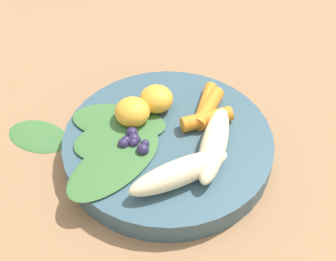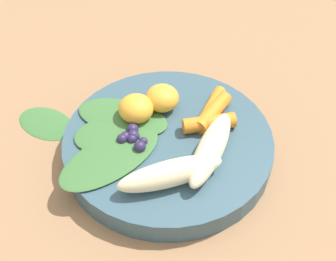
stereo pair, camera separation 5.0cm
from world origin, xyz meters
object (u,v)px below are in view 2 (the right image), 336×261
banana_peeled_left (211,149)px  kale_leaf_stray (46,122)px  bowl (168,145)px  banana_peeled_right (171,173)px  orange_segment_near (136,108)px

banana_peeled_left → kale_leaf_stray: (-0.03, 0.22, -0.04)m
bowl → kale_leaf_stray: size_ratio=2.99×
bowl → banana_peeled_left: (-0.01, -0.06, 0.03)m
banana_peeled_right → orange_segment_near: (0.07, 0.08, 0.00)m
bowl → banana_peeled_left: 0.06m
banana_peeled_left → banana_peeled_right: 0.06m
bowl → banana_peeled_right: size_ratio=2.14×
banana_peeled_right → orange_segment_near: 0.11m
banana_peeled_left → kale_leaf_stray: size_ratio=1.40×
banana_peeled_right → kale_leaf_stray: 0.20m
bowl → orange_segment_near: 0.06m
banana_peeled_left → orange_segment_near: (0.01, 0.10, 0.00)m
orange_segment_near → kale_leaf_stray: (-0.04, 0.11, -0.04)m
bowl → banana_peeled_right: (-0.06, -0.03, 0.03)m
banana_peeled_left → orange_segment_near: 0.11m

